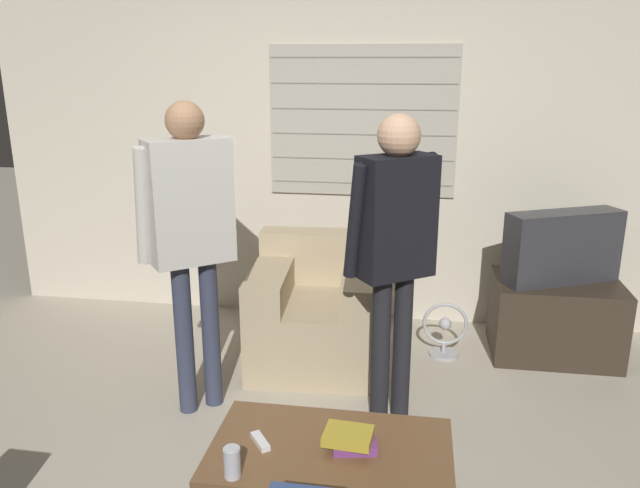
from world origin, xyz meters
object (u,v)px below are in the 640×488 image
(tv, at_px, (562,247))
(person_left_standing, at_px, (190,221))
(coffee_table, at_px, (330,456))
(person_right_standing, at_px, (394,234))
(spare_remote, at_px, (261,441))
(floor_fan, at_px, (445,331))
(armchair_beige, at_px, (317,311))
(book_stack, at_px, (351,439))
(soda_can, at_px, (232,462))

(tv, xyz_separation_m, person_left_standing, (-2.13, -1.01, 0.35))
(coffee_table, bearing_deg, person_left_standing, 135.69)
(tv, bearing_deg, person_left_standing, 0.39)
(person_left_standing, bearing_deg, person_right_standing, -35.94)
(spare_remote, relative_size, floor_fan, 0.34)
(armchair_beige, xyz_separation_m, spare_remote, (0.02, -1.56, 0.06))
(armchair_beige, bearing_deg, tv, -171.94)
(tv, bearing_deg, armchair_beige, -13.32)
(armchair_beige, xyz_separation_m, person_left_standing, (-0.57, -0.69, 0.76))
(armchair_beige, distance_m, spare_remote, 1.56)
(book_stack, bearing_deg, person_left_standing, 138.72)
(book_stack, xyz_separation_m, soda_can, (-0.43, -0.25, 0.02))
(coffee_table, xyz_separation_m, spare_remote, (-0.29, -0.02, 0.05))
(tv, relative_size, person_right_standing, 0.47)
(armchair_beige, height_order, coffee_table, armchair_beige)
(armchair_beige, relative_size, soda_can, 7.06)
(person_right_standing, bearing_deg, coffee_table, -138.57)
(spare_remote, bearing_deg, person_left_standing, 88.27)
(book_stack, relative_size, spare_remote, 1.77)
(coffee_table, distance_m, soda_can, 0.43)
(soda_can, bearing_deg, book_stack, 30.39)
(coffee_table, xyz_separation_m, floor_fan, (0.53, 1.73, -0.17))
(armchair_beige, bearing_deg, floor_fan, -171.52)
(soda_can, bearing_deg, floor_fan, 65.92)
(soda_can, relative_size, floor_fan, 0.33)
(tv, relative_size, spare_remote, 6.07)
(person_left_standing, bearing_deg, floor_fan, -7.16)
(armchair_beige, bearing_deg, book_stack, 100.61)
(person_left_standing, bearing_deg, armchair_beige, 11.56)
(tv, distance_m, floor_fan, 0.94)
(tv, bearing_deg, floor_fan, -13.81)
(soda_can, height_order, spare_remote, soda_can)
(book_stack, bearing_deg, floor_fan, 75.30)
(tv, height_order, person_left_standing, person_left_standing)
(person_right_standing, bearing_deg, spare_remote, -154.05)
(coffee_table, bearing_deg, book_stack, 9.15)
(book_stack, bearing_deg, armchair_beige, 104.26)
(coffee_table, xyz_separation_m, person_left_standing, (-0.88, 0.86, 0.75))
(spare_remote, bearing_deg, soda_can, -139.59)
(person_left_standing, xyz_separation_m, book_stack, (0.96, -0.84, -0.67))
(person_right_standing, xyz_separation_m, floor_fan, (0.33, 0.82, -0.88))
(spare_remote, bearing_deg, person_right_standing, 26.59)
(coffee_table, distance_m, person_left_standing, 1.44)
(spare_remote, bearing_deg, floor_fan, 29.12)
(spare_remote, bearing_deg, armchair_beige, 54.97)
(coffee_table, height_order, person_right_standing, person_right_standing)
(person_right_standing, height_order, spare_remote, person_right_standing)
(tv, height_order, soda_can, tv)
(coffee_table, relative_size, person_right_standing, 0.60)
(armchair_beige, distance_m, soda_can, 1.79)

